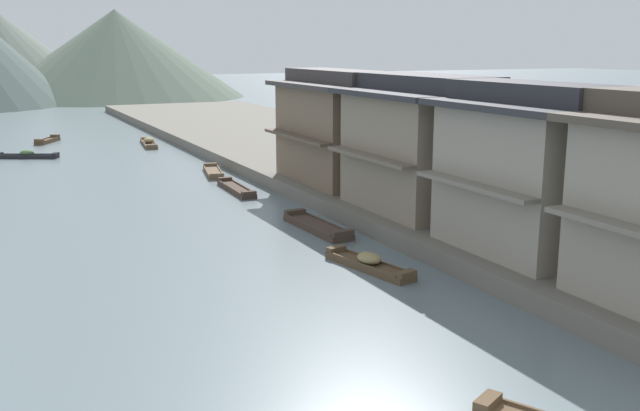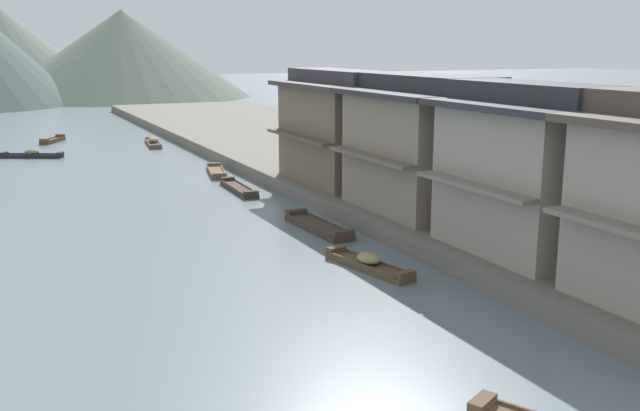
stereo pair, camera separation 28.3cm
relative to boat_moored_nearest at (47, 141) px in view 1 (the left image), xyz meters
The scene contains 12 objects.
riverbank_right 31.94m from the boat_moored_nearest, 54.37° to the right, with size 18.00×110.00×0.77m, color #6B665B.
boat_moored_nearest is the anchor object (origin of this frame).
boat_moored_second 9.32m from the boat_moored_nearest, 36.07° to the right, with size 1.61×5.56×0.69m.
boat_moored_third 38.27m from the boat_moored_nearest, 77.76° to the right, with size 1.34×4.93×0.50m.
boat_moored_far 22.86m from the boat_moored_nearest, 68.90° to the right, with size 1.84×4.55×0.42m.
boat_midriver_drifting 44.14m from the boat_moored_nearest, 80.42° to the right, with size 1.68×4.38×0.65m.
boat_midriver_upstream 28.39m from the boat_moored_nearest, 74.19° to the right, with size 1.05×5.00×0.44m.
boat_upstream_distant 8.97m from the boat_moored_nearest, 104.17° to the right, with size 4.43×2.71×0.63m.
house_waterfront_second 47.71m from the boat_moored_nearest, 74.81° to the right, with size 5.16×6.95×6.14m.
house_waterfront_tall 40.74m from the boat_moored_nearest, 71.25° to the right, with size 6.33×7.64×6.14m.
house_waterfront_narrow 33.11m from the boat_moored_nearest, 67.70° to the right, with size 5.22×8.40×6.14m.
hill_far_west 58.19m from the boat_moored_nearest, 73.81° to the left, with size 40.75×40.75×13.95m, color #5B6B5B.
Camera 1 is at (-8.91, -9.97, 8.14)m, focal length 40.41 mm.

